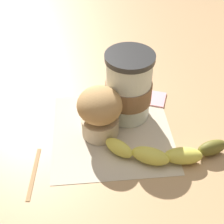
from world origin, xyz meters
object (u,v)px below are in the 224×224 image
object	(u,v)px
coffee_cup	(129,87)
muffin	(100,111)
sugar_packet	(158,98)
banana	(166,152)

from	to	relation	value
coffee_cup	muffin	world-z (taller)	coffee_cup
sugar_packet	banana	bearing A→B (deg)	-7.31
coffee_cup	banana	size ratio (longest dim) A/B	0.62
banana	muffin	bearing A→B (deg)	-125.22
coffee_cup	sugar_packet	distance (m)	0.10
banana	sugar_packet	bearing A→B (deg)	172.69
coffee_cup	muffin	bearing A→B (deg)	-52.35
coffee_cup	muffin	size ratio (longest dim) A/B	1.37
muffin	sugar_packet	xyz separation A→B (m)	(-0.08, 0.13, -0.05)
muffin	banana	world-z (taller)	muffin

